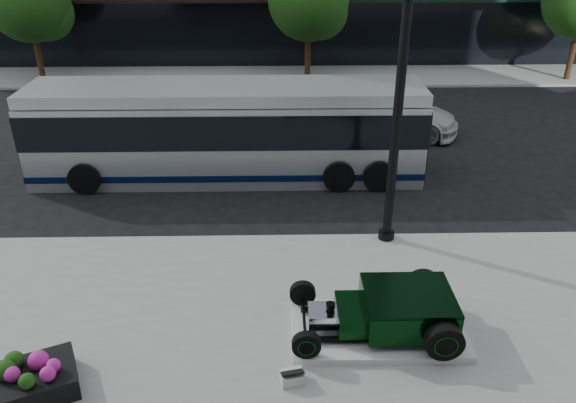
{
  "coord_description": "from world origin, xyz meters",
  "views": [
    {
      "loc": [
        -0.52,
        -14.49,
        7.56
      ],
      "look_at": [
        -0.27,
        -2.2,
        1.2
      ],
      "focal_mm": 35.0,
      "sensor_mm": 36.0,
      "label": 1
    }
  ],
  "objects_px": {
    "lamppost": "(398,110)",
    "white_sedan": "(386,112)",
    "transit_bus": "(228,131)",
    "hot_rod": "(396,310)",
    "flower_planter": "(9,387)"
  },
  "relations": [
    {
      "from": "lamppost",
      "to": "white_sedan",
      "type": "relative_size",
      "value": 1.37
    },
    {
      "from": "lamppost",
      "to": "flower_planter",
      "type": "distance_m",
      "value": 9.54
    },
    {
      "from": "lamppost",
      "to": "flower_planter",
      "type": "bearing_deg",
      "value": -144.88
    },
    {
      "from": "flower_planter",
      "to": "white_sedan",
      "type": "bearing_deg",
      "value": 56.63
    },
    {
      "from": "hot_rod",
      "to": "transit_bus",
      "type": "xyz_separation_m",
      "value": [
        -3.82,
        7.94,
        0.79
      ]
    },
    {
      "from": "white_sedan",
      "to": "lamppost",
      "type": "bearing_deg",
      "value": -171.59
    },
    {
      "from": "white_sedan",
      "to": "transit_bus",
      "type": "bearing_deg",
      "value": 141.97
    },
    {
      "from": "hot_rod",
      "to": "lamppost",
      "type": "height_order",
      "value": "lamppost"
    },
    {
      "from": "lamppost",
      "to": "transit_bus",
      "type": "height_order",
      "value": "lamppost"
    },
    {
      "from": "lamppost",
      "to": "transit_bus",
      "type": "relative_size",
      "value": 0.61
    },
    {
      "from": "hot_rod",
      "to": "transit_bus",
      "type": "distance_m",
      "value": 8.85
    },
    {
      "from": "lamppost",
      "to": "flower_planter",
      "type": "relative_size",
      "value": 3.06
    },
    {
      "from": "hot_rod",
      "to": "transit_bus",
      "type": "bearing_deg",
      "value": 115.69
    },
    {
      "from": "flower_planter",
      "to": "white_sedan",
      "type": "distance_m",
      "value": 15.93
    },
    {
      "from": "hot_rod",
      "to": "flower_planter",
      "type": "bearing_deg",
      "value": -167.42
    }
  ]
}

